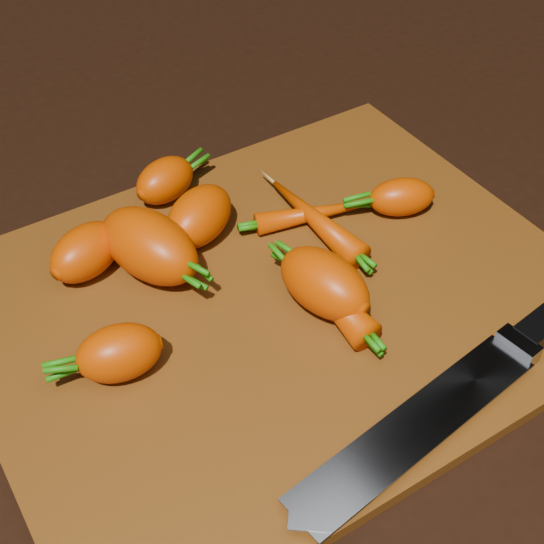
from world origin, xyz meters
TOP-DOWN VIEW (x-y plane):
  - ground at (0.00, 0.00)m, footprint 2.00×2.00m
  - cutting_board at (0.00, 0.00)m, footprint 0.50×0.40m
  - carrot_0 at (-0.12, 0.11)m, footprint 0.08×0.07m
  - carrot_1 at (-0.15, -0.01)m, footprint 0.07×0.06m
  - carrot_2 at (-0.08, 0.08)m, footprint 0.09×0.11m
  - carrot_3 at (0.02, -0.03)m, footprint 0.07×0.10m
  - carrot_4 at (-0.02, 0.10)m, footprint 0.09×0.08m
  - carrot_5 at (-0.02, 0.17)m, footprint 0.07×0.06m
  - carrot_6 at (0.16, 0.03)m, footprint 0.07×0.06m
  - carrot_7 at (0.07, 0.05)m, footprint 0.03×0.13m
  - carrot_8 at (0.08, 0.06)m, footprint 0.12×0.05m
  - carrot_9 at (0.03, -0.03)m, footprint 0.03×0.11m
  - knife at (0.03, -0.17)m, footprint 0.36×0.08m

SIDE VIEW (x-z plane):
  - ground at x=0.00m, z-range -0.01..0.00m
  - cutting_board at x=0.00m, z-range 0.00..0.01m
  - knife at x=0.03m, z-range 0.01..0.03m
  - carrot_8 at x=0.08m, z-range 0.01..0.03m
  - carrot_7 at x=0.07m, z-range 0.01..0.04m
  - carrot_9 at x=0.03m, z-range 0.01..0.04m
  - carrot_6 at x=0.16m, z-range 0.01..0.05m
  - carrot_5 at x=-0.02m, z-range 0.01..0.05m
  - carrot_1 at x=-0.15m, z-range 0.01..0.06m
  - carrot_0 at x=-0.12m, z-range 0.01..0.06m
  - carrot_4 at x=-0.02m, z-range 0.01..0.06m
  - carrot_3 at x=0.02m, z-range 0.01..0.06m
  - carrot_2 at x=-0.08m, z-range 0.01..0.07m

